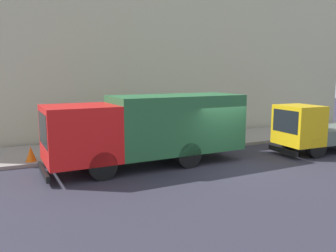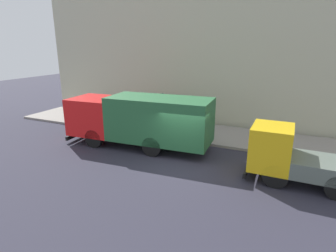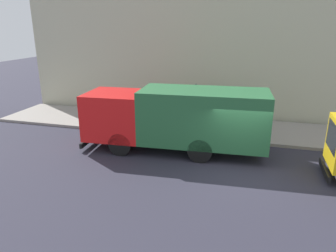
{
  "view_description": "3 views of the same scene",
  "coord_description": "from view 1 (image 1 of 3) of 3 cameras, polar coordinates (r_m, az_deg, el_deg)",
  "views": [
    {
      "loc": [
        -12.11,
        8.22,
        3.9
      ],
      "look_at": [
        1.59,
        2.14,
        1.62
      ],
      "focal_mm": 36.45,
      "sensor_mm": 36.0,
      "label": 1
    },
    {
      "loc": [
        -11.91,
        -4.64,
        5.77
      ],
      "look_at": [
        1.34,
        1.29,
        1.46
      ],
      "focal_mm": 29.21,
      "sensor_mm": 36.0,
      "label": 2
    },
    {
      "loc": [
        -12.24,
        -0.17,
        5.79
      ],
      "look_at": [
        1.4,
        3.53,
        1.17
      ],
      "focal_mm": 33.2,
      "sensor_mm": 36.0,
      "label": 3
    }
  ],
  "objects": [
    {
      "name": "building_facade",
      "position": [
        21.42,
        -1.33,
        12.23
      ],
      "size": [
        0.5,
        30.0,
        10.48
      ],
      "primitive_type": "cube",
      "color": "#BBB99C",
      "rests_on": "ground"
    },
    {
      "name": "small_flatbed_truck",
      "position": [
        18.53,
        23.57,
        -0.66
      ],
      "size": [
        2.05,
        5.42,
        2.42
      ],
      "rotation": [
        0.0,
        0.0,
        -0.01
      ],
      "color": "gold",
      "rests_on": "ground"
    },
    {
      "name": "pedestrian_walking",
      "position": [
        19.46,
        -9.04,
        -0.07
      ],
      "size": [
        0.37,
        0.37,
        1.59
      ],
      "rotation": [
        0.0,
        0.0,
        6.24
      ],
      "color": "#483550",
      "rests_on": "sidewalk"
    },
    {
      "name": "sidewalk",
      "position": [
        19.42,
        1.63,
        -2.72
      ],
      "size": [
        4.12,
        30.0,
        0.16
      ],
      "primitive_type": "cube",
      "color": "gray",
      "rests_on": "ground"
    },
    {
      "name": "ground",
      "position": [
        15.15,
        9.96,
        -6.41
      ],
      "size": [
        80.0,
        80.0,
        0.0
      ],
      "primitive_type": "plane",
      "color": "#2C2B38"
    },
    {
      "name": "street_sign_post",
      "position": [
        16.6,
        -3.81,
        1.27
      ],
      "size": [
        0.44,
        0.08,
        2.76
      ],
      "color": "#4C5156",
      "rests_on": "sidewalk"
    },
    {
      "name": "traffic_cone_orange",
      "position": [
        15.97,
        -21.95,
        -4.35
      ],
      "size": [
        0.46,
        0.46,
        0.65
      ],
      "primitive_type": "cone",
      "color": "orange",
      "rests_on": "sidewalk"
    },
    {
      "name": "large_utility_truck",
      "position": [
        14.54,
        -3.06,
        -0.09
      ],
      "size": [
        2.99,
        8.73,
        3.0
      ],
      "rotation": [
        0.0,
        0.0,
        0.06
      ],
      "color": "red",
      "rests_on": "ground"
    }
  ]
}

